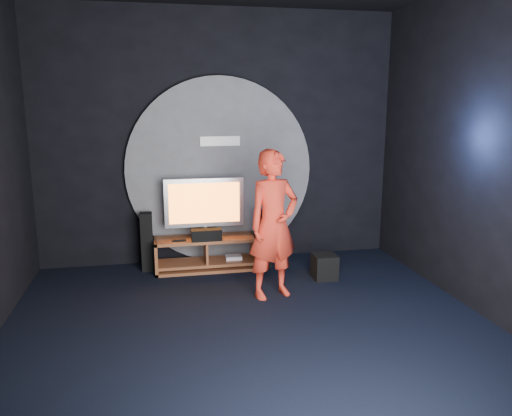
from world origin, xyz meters
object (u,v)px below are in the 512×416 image
(media_console, at_px, (206,255))
(tower_speaker_left, at_px, (147,242))
(player, at_px, (274,225))
(tower_speaker_right, at_px, (265,239))
(tv, at_px, (204,205))
(subwoofer, at_px, (324,267))

(media_console, distance_m, tower_speaker_left, 0.82)
(media_console, xyz_separation_m, player, (0.68, -1.10, 0.67))
(media_console, height_order, tower_speaker_right, tower_speaker_right)
(tv, distance_m, tower_speaker_left, 0.92)
(tower_speaker_left, xyz_separation_m, tower_speaker_right, (1.60, -0.16, 0.00))
(tower_speaker_right, bearing_deg, media_console, 176.94)
(media_console, bearing_deg, player, -58.41)
(tower_speaker_right, relative_size, player, 0.46)
(player, bearing_deg, tower_speaker_left, 122.47)
(tv, distance_m, subwoofer, 1.80)
(media_console, xyz_separation_m, tv, (-0.01, 0.07, 0.69))
(media_console, height_order, tv, tv)
(media_console, height_order, subwoofer, media_console)
(media_console, xyz_separation_m, tower_speaker_left, (-0.79, 0.12, 0.21))
(tv, bearing_deg, tower_speaker_right, -7.67)
(media_console, distance_m, player, 1.46)
(tower_speaker_right, height_order, player, player)
(tower_speaker_left, relative_size, subwoofer, 2.48)
(player, bearing_deg, media_console, 103.86)
(tower_speaker_right, distance_m, player, 1.16)
(media_console, height_order, tower_speaker_left, tower_speaker_left)
(tower_speaker_left, bearing_deg, tower_speaker_right, -5.83)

